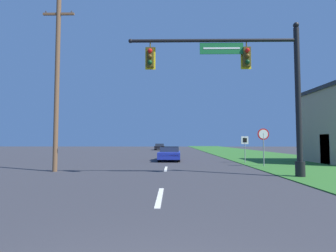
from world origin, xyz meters
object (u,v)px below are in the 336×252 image
(utility_pole_near, at_px, (57,81))
(far_car, at_px, (160,147))
(signal_mast, at_px, (256,83))
(route_sign_post, at_px, (245,143))
(car_ahead, at_px, (170,154))
(stop_sign, at_px, (263,139))

(utility_pole_near, bearing_deg, far_car, 83.33)
(far_car, bearing_deg, signal_mast, -80.47)
(far_car, bearing_deg, route_sign_post, -75.00)
(far_car, distance_m, route_sign_post, 31.06)
(car_ahead, height_order, far_car, same)
(car_ahead, bearing_deg, utility_pole_near, -127.13)
(far_car, relative_size, route_sign_post, 2.16)
(route_sign_post, bearing_deg, far_car, 105.00)
(utility_pole_near, bearing_deg, route_sign_post, 25.56)
(car_ahead, xyz_separation_m, stop_sign, (6.32, -5.40, 1.26))
(route_sign_post, bearing_deg, utility_pole_near, -154.44)
(signal_mast, distance_m, car_ahead, 12.01)
(signal_mast, xyz_separation_m, route_sign_post, (1.66, 8.02, -2.94))
(car_ahead, bearing_deg, route_sign_post, -23.40)
(car_ahead, distance_m, route_sign_post, 6.47)
(stop_sign, bearing_deg, car_ahead, 139.49)
(signal_mast, height_order, car_ahead, signal_mast)
(car_ahead, bearing_deg, far_car, 94.50)
(route_sign_post, bearing_deg, signal_mast, -101.68)
(stop_sign, relative_size, route_sign_post, 1.23)
(signal_mast, xyz_separation_m, utility_pole_near, (-10.57, 2.17, 0.66))
(route_sign_post, distance_m, utility_pole_near, 14.03)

